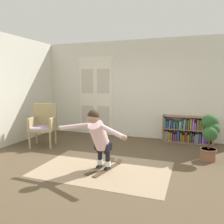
# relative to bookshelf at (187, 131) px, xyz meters

# --- Properties ---
(ground_plane) EXTENTS (7.20, 7.20, 0.00)m
(ground_plane) POSITION_rel_bookshelf_xyz_m (-1.46, -2.39, -0.33)
(ground_plane) COLOR brown
(back_wall) EXTENTS (6.00, 0.10, 2.90)m
(back_wall) POSITION_rel_bookshelf_xyz_m (-1.46, 0.21, 1.12)
(back_wall) COLOR beige
(back_wall) RESTS_ON ground
(side_wall_left) EXTENTS (0.10, 6.00, 2.90)m
(side_wall_left) POSITION_rel_bookshelf_xyz_m (-4.46, -1.99, 1.12)
(side_wall_left) COLOR beige
(side_wall_left) RESTS_ON ground
(double_door) EXTENTS (1.22, 0.05, 2.45)m
(double_door) POSITION_rel_bookshelf_xyz_m (-2.82, 0.15, 0.90)
(double_door) COLOR silver
(double_door) RESTS_ON ground
(rug) EXTENTS (2.51, 1.66, 0.01)m
(rug) POSITION_rel_bookshelf_xyz_m (-1.44, -2.60, -0.33)
(rug) COLOR #967F63
(rug) RESTS_ON ground
(bookshelf) EXTENTS (1.35, 0.30, 0.73)m
(bookshelf) POSITION_rel_bookshelf_xyz_m (0.00, 0.00, 0.00)
(bookshelf) COLOR #87654A
(bookshelf) RESTS_ON ground
(wicker_chair) EXTENTS (0.77, 0.77, 1.10)m
(wicker_chair) POSITION_rel_bookshelf_xyz_m (-3.56, -1.57, 0.25)
(wicker_chair) COLOR tan
(wicker_chair) RESTS_ON ground
(potted_plant) EXTENTS (0.37, 0.51, 1.00)m
(potted_plant) POSITION_rel_bookshelf_xyz_m (0.49, -1.43, 0.25)
(potted_plant) COLOR brown
(potted_plant) RESTS_ON ground
(skis_pair) EXTENTS (0.46, 0.95, 0.07)m
(skis_pair) POSITION_rel_bookshelf_xyz_m (-1.44, -2.56, -0.31)
(skis_pair) COLOR #493924
(skis_pair) RESTS_ON rug
(person_skier) EXTENTS (1.46, 0.77, 1.12)m
(person_skier) POSITION_rel_bookshelf_xyz_m (-1.48, -2.76, 0.38)
(person_skier) COLOR white
(person_skier) RESTS_ON skis_pair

